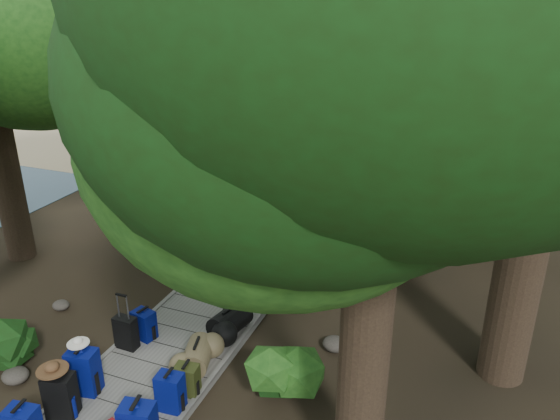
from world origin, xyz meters
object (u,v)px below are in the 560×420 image
at_px(backpack_left_b, 60,393).
at_px(kayak, 284,142).
at_px(backpack_left_d, 144,323).
at_px(backpack_right_d, 187,378).
at_px(lone_suitcase_on_sand, 344,168).
at_px(sun_lounger, 465,165).
at_px(backpack_left_c, 84,369).
at_px(duffel_right_black, 230,321).
at_px(suitcase_on_boardwalk, 126,332).
at_px(backpack_right_c, 170,390).
at_px(duffel_right_khaki, 197,355).

distance_m(backpack_left_b, kayak, 14.72).
bearing_deg(backpack_left_d, backpack_right_d, -21.11).
xyz_separation_m(backpack_right_d, lone_suitcase_on_sand, (-0.49, 10.73, -0.04)).
height_order(kayak, sun_lounger, sun_lounger).
height_order(backpack_left_c, lone_suitcase_on_sand, backpack_left_c).
bearing_deg(backpack_left_b, backpack_left_c, 77.74).
distance_m(duffel_right_black, suitcase_on_boardwalk, 1.77).
bearing_deg(lone_suitcase_on_sand, duffel_right_black, -107.44).
bearing_deg(backpack_right_d, suitcase_on_boardwalk, 151.50).
height_order(backpack_right_c, duffel_right_black, backpack_right_c).
distance_m(backpack_left_b, duffel_right_khaki, 2.08).
height_order(backpack_right_c, backpack_right_d, backpack_right_c).
relative_size(backpack_left_c, duffel_right_khaki, 1.20).
height_order(backpack_right_c, lone_suitcase_on_sand, backpack_right_c).
bearing_deg(sun_lounger, suitcase_on_boardwalk, -107.16).
xyz_separation_m(suitcase_on_boardwalk, kayak, (-2.10, 12.90, -0.24)).
relative_size(backpack_left_c, kayak, 0.25).
relative_size(duffel_right_khaki, sun_lounger, 0.34).
bearing_deg(kayak, backpack_left_d, -66.98).
xyz_separation_m(backpack_left_d, duffel_right_khaki, (1.26, -0.37, -0.07)).
distance_m(duffel_right_khaki, lone_suitcase_on_sand, 10.16).
bearing_deg(backpack_left_c, suitcase_on_boardwalk, 84.18).
bearing_deg(backpack_left_b, backpack_right_d, 21.40).
xyz_separation_m(backpack_left_d, suitcase_on_boardwalk, (-0.12, -0.35, 0.01)).
bearing_deg(backpack_left_d, backpack_right_c, -31.38).
relative_size(backpack_right_c, backpack_right_d, 1.22).
relative_size(backpack_left_c, backpack_right_c, 1.23).
height_order(backpack_left_b, duffel_right_khaki, backpack_left_b).
xyz_separation_m(backpack_left_b, backpack_right_c, (1.38, 0.68, -0.05)).
bearing_deg(lone_suitcase_on_sand, backpack_right_c, -107.73).
xyz_separation_m(backpack_left_b, backpack_left_c, (-0.02, 0.52, 0.02)).
height_order(backpack_right_d, duffel_right_khaki, backpack_right_d).
height_order(backpack_left_d, suitcase_on_boardwalk, suitcase_on_boardwalk).
relative_size(backpack_right_d, lone_suitcase_on_sand, 0.81).
relative_size(backpack_left_d, sun_lounger, 0.29).
xyz_separation_m(backpack_right_d, duffel_right_black, (-0.08, 1.62, -0.03)).
xyz_separation_m(backpack_right_c, sun_lounger, (3.16, 12.99, -0.11)).
bearing_deg(backpack_left_c, backpack_left_d, 78.62).
bearing_deg(suitcase_on_boardwalk, sun_lounger, 70.53).
bearing_deg(backpack_right_c, backpack_left_b, -158.75).
bearing_deg(backpack_right_d, backpack_left_d, 139.01).
distance_m(backpack_left_c, lone_suitcase_on_sand, 11.31).
bearing_deg(backpack_right_c, kayak, 99.61).
bearing_deg(sun_lounger, duffel_right_black, -102.21).
relative_size(lone_suitcase_on_sand, kayak, 0.21).
height_order(backpack_left_b, duffel_right_black, backpack_left_b).
bearing_deg(backpack_right_c, duffel_right_khaki, 91.24).
bearing_deg(sun_lounger, backpack_right_d, -99.86).
relative_size(backpack_right_d, kayak, 0.17).
distance_m(backpack_left_d, kayak, 12.75).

